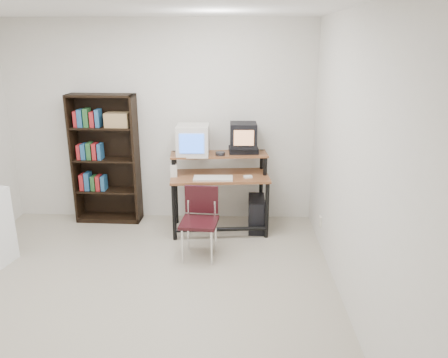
{
  "coord_description": "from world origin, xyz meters",
  "views": [
    {
      "loc": [
        1.0,
        -3.61,
        2.32
      ],
      "look_at": [
        0.86,
        1.1,
        0.83
      ],
      "focal_mm": 35.0,
      "sensor_mm": 36.0,
      "label": 1
    }
  ],
  "objects_px": {
    "crt_tv": "(243,135)",
    "school_chair": "(200,215)",
    "computer_desk": "(220,178)",
    "crt_monitor": "(193,140)",
    "bookshelf": "(106,157)",
    "pc_tower": "(256,214)"
  },
  "relations": [
    {
      "from": "crt_tv",
      "to": "school_chair",
      "type": "bearing_deg",
      "value": -120.45
    },
    {
      "from": "crt_monitor",
      "to": "crt_tv",
      "type": "height_order",
      "value": "crt_tv"
    },
    {
      "from": "crt_tv",
      "to": "bookshelf",
      "type": "bearing_deg",
      "value": 174.08
    },
    {
      "from": "crt_monitor",
      "to": "pc_tower",
      "type": "relative_size",
      "value": 0.9
    },
    {
      "from": "pc_tower",
      "to": "bookshelf",
      "type": "bearing_deg",
      "value": 173.23
    },
    {
      "from": "school_chair",
      "to": "bookshelf",
      "type": "bearing_deg",
      "value": 147.72
    },
    {
      "from": "computer_desk",
      "to": "pc_tower",
      "type": "height_order",
      "value": "computer_desk"
    },
    {
      "from": "crt_tv",
      "to": "pc_tower",
      "type": "bearing_deg",
      "value": -37.74
    },
    {
      "from": "crt_monitor",
      "to": "crt_tv",
      "type": "relative_size",
      "value": 1.21
    },
    {
      "from": "bookshelf",
      "to": "computer_desk",
      "type": "bearing_deg",
      "value": -9.11
    },
    {
      "from": "computer_desk",
      "to": "crt_monitor",
      "type": "distance_m",
      "value": 0.58
    },
    {
      "from": "computer_desk",
      "to": "pc_tower",
      "type": "bearing_deg",
      "value": -2.55
    },
    {
      "from": "crt_monitor",
      "to": "crt_tv",
      "type": "bearing_deg",
      "value": 6.34
    },
    {
      "from": "crt_monitor",
      "to": "bookshelf",
      "type": "xyz_separation_m",
      "value": [
        -1.17,
        0.22,
        -0.28
      ]
    },
    {
      "from": "bookshelf",
      "to": "pc_tower",
      "type": "bearing_deg",
      "value": -5.9
    },
    {
      "from": "computer_desk",
      "to": "bookshelf",
      "type": "xyz_separation_m",
      "value": [
        -1.5,
        0.29,
        0.18
      ]
    },
    {
      "from": "pc_tower",
      "to": "school_chair",
      "type": "bearing_deg",
      "value": -130.77
    },
    {
      "from": "computer_desk",
      "to": "crt_tv",
      "type": "bearing_deg",
      "value": 22.42
    },
    {
      "from": "computer_desk",
      "to": "crt_tv",
      "type": "height_order",
      "value": "crt_tv"
    },
    {
      "from": "crt_monitor",
      "to": "school_chair",
      "type": "distance_m",
      "value": 1.05
    },
    {
      "from": "computer_desk",
      "to": "pc_tower",
      "type": "xyz_separation_m",
      "value": [
        0.47,
        0.02,
        -0.48
      ]
    },
    {
      "from": "school_chair",
      "to": "crt_monitor",
      "type": "bearing_deg",
      "value": 105.33
    }
  ]
}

